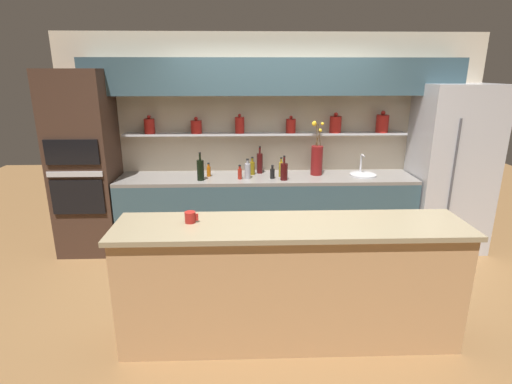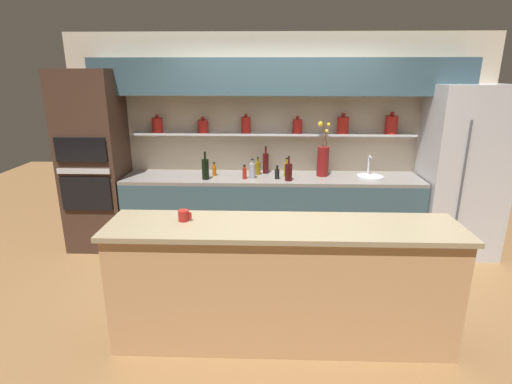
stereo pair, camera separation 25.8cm
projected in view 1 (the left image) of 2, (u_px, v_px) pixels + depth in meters
The scene contains 18 objects.
ground_plane at pixel (282, 298), 3.95m from camera, with size 12.00×12.00×0.00m, color brown.
back_wall_unit at pixel (272, 122), 4.96m from camera, with size 5.20×0.44×2.60m.
back_counter_unit at pixel (266, 212), 5.00m from camera, with size 3.59×0.62×0.92m.
island_counter at pixel (290, 282), 3.24m from camera, with size 2.75×0.61×1.02m.
refrigerator at pixel (450, 169), 4.88m from camera, with size 0.87×0.73×2.01m.
oven_tower at pixel (85, 164), 4.74m from camera, with size 0.70×0.64×2.18m.
flower_vase at pixel (317, 159), 4.89m from camera, with size 0.15×0.14×0.66m.
sink_fixture at pixel (363, 174), 4.91m from camera, with size 0.32×0.32×0.25m.
bottle_sauce_0 at pixel (240, 173), 4.73m from camera, with size 0.05×0.05×0.17m.
bottle_oil_1 at pixel (252, 168), 4.93m from camera, with size 0.06×0.06×0.22m.
bottle_sauce_2 at pixel (209, 171), 4.86m from camera, with size 0.05×0.05×0.17m.
bottle_wine_3 at pixel (284, 171), 4.68m from camera, with size 0.08×0.08×0.29m.
bottle_wine_4 at pixel (200, 170), 4.67m from camera, with size 0.08×0.08×0.33m.
bottle_wine_5 at pixel (260, 163), 4.99m from camera, with size 0.07×0.07×0.34m.
bottle_oil_6 at pixel (281, 169), 4.84m from camera, with size 0.06×0.06×0.24m.
bottle_spirit_7 at pixel (248, 170), 4.75m from camera, with size 0.07×0.07×0.24m.
bottle_sauce_8 at pixel (272, 173), 4.76m from camera, with size 0.05×0.05×0.16m.
coffee_mug at pixel (190, 217), 3.11m from camera, with size 0.11×0.09×0.09m.
Camera 1 is at (-0.37, -3.46, 2.16)m, focal length 28.00 mm.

